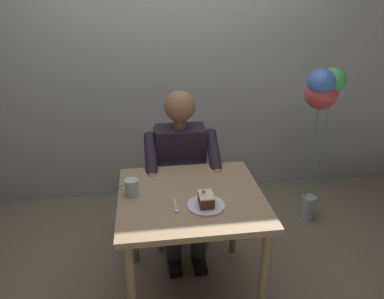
% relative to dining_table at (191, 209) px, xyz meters
% --- Properties ---
extents(ground_plane, '(14.00, 14.00, 0.00)m').
position_rel_dining_table_xyz_m(ground_plane, '(0.00, 0.00, -0.64)').
color(ground_plane, gray).
extents(cafe_rear_panel, '(6.40, 0.12, 3.00)m').
position_rel_dining_table_xyz_m(cafe_rear_panel, '(0.00, -1.37, 0.86)').
color(cafe_rear_panel, '#AAB6B5').
rests_on(cafe_rear_panel, ground).
extents(dining_table, '(0.86, 0.79, 0.74)m').
position_rel_dining_table_xyz_m(dining_table, '(0.00, 0.00, 0.00)').
color(dining_table, '#9F825F').
rests_on(dining_table, ground).
extents(chair, '(0.42, 0.42, 0.90)m').
position_rel_dining_table_xyz_m(chair, '(0.00, -0.67, -0.15)').
color(chair, '#AC6E5C').
rests_on(chair, ground).
extents(seated_person, '(0.53, 0.58, 1.22)m').
position_rel_dining_table_xyz_m(seated_person, '(0.00, -0.50, 0.00)').
color(seated_person, '#251F2C').
rests_on(seated_person, ground).
extents(dessert_plate, '(0.21, 0.21, 0.01)m').
position_rel_dining_table_xyz_m(dessert_plate, '(-0.07, 0.13, 0.11)').
color(dessert_plate, white).
rests_on(dessert_plate, dining_table).
extents(cake_slice, '(0.08, 0.11, 0.09)m').
position_rel_dining_table_xyz_m(cake_slice, '(-0.07, 0.13, 0.15)').
color(cake_slice, '#513524').
rests_on(cake_slice, dessert_plate).
extents(coffee_cup, '(0.11, 0.08, 0.10)m').
position_rel_dining_table_xyz_m(coffee_cup, '(0.35, -0.06, 0.15)').
color(coffee_cup, silver).
rests_on(coffee_cup, dining_table).
extents(dessert_spoon, '(0.03, 0.14, 0.01)m').
position_rel_dining_table_xyz_m(dessert_spoon, '(0.10, 0.12, 0.11)').
color(dessert_spoon, silver).
rests_on(dessert_spoon, dining_table).
extents(balloon_display, '(0.30, 0.25, 1.33)m').
position_rel_dining_table_xyz_m(balloon_display, '(-1.10, -0.67, 0.44)').
color(balloon_display, '#B2C1C6').
rests_on(balloon_display, ground).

